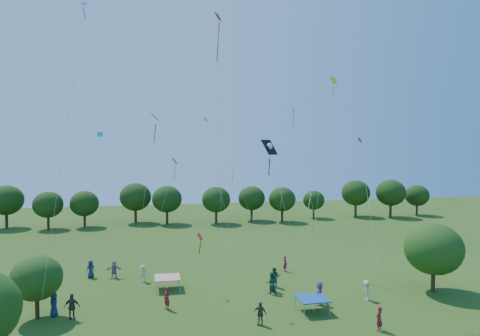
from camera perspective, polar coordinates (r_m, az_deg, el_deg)
name	(u,v)px	position (r m, az deg, el deg)	size (l,w,h in m)	color
near_tree_north	(37,278)	(35.17, -25.50, -13.08)	(3.63, 3.63, 4.66)	#422B19
near_tree_east	(434,249)	(41.00, 24.41, -9.80)	(4.90, 4.90, 5.94)	#422B19
treeline	(179,199)	(71.57, -8.12, -4.06)	(88.01, 8.77, 6.77)	#422B19
tent_red_stripe	(167,278)	(39.28, -9.67, -14.21)	(2.20, 2.20, 1.10)	#B93615
tent_blue	(312,298)	(34.22, 9.61, -16.78)	(2.20, 2.20, 1.10)	#15468D
crowd_person_0	(54,304)	(35.81, -23.57, -16.33)	(0.87, 0.47, 1.77)	navy
crowd_person_1	(285,264)	(44.28, 6.02, -12.57)	(0.59, 0.38, 1.58)	maroon
crowd_person_2	(271,283)	(37.81, 4.17, -15.03)	(0.91, 0.49, 1.84)	#235338
crowd_person_3	(143,273)	(41.79, -12.78, -13.55)	(1.03, 0.46, 1.58)	beige
crowd_person_4	(260,313)	(31.64, 2.69, -18.81)	(0.97, 0.44, 1.65)	#403A33
crowd_person_5	(114,269)	(43.67, -16.46, -12.84)	(1.53, 0.55, 1.64)	#9D5B91
crowd_person_6	(273,282)	(38.31, 4.40, -14.97)	(0.80, 0.43, 1.62)	#1A2C4E
crowd_person_7	(379,319)	(32.18, 18.05, -18.54)	(0.62, 0.40, 1.66)	maroon
crowd_person_8	(275,277)	(39.39, 4.65, -14.35)	(0.88, 0.48, 1.78)	#214D2D
crowd_person_9	(366,290)	(37.65, 16.51, -15.37)	(1.07, 0.48, 1.64)	#BAB695
crowd_person_10	(72,307)	(34.64, -21.48, -16.84)	(1.11, 0.50, 1.89)	#423735
crowd_person_11	(319,293)	(35.80, 10.51, -16.07)	(1.75, 0.62, 1.87)	#9D5C99
crowd_person_12	(91,269)	(44.39, -19.29, -12.59)	(0.83, 0.45, 1.69)	#1A234D
crowd_person_13	(167,298)	(34.74, -9.73, -16.76)	(0.66, 0.42, 1.76)	maroon
pirate_kite	(270,149)	(29.57, 4.06, 2.49)	(3.37, 2.44, 11.69)	black
red_high_kite	(219,67)	(33.81, -2.85, 13.32)	(0.70, 4.06, 21.66)	red
small_kite_0	(363,164)	(45.81, 16.09, 0.56)	(2.47, 8.21, 12.24)	#F00E4F
small_kite_1	(205,251)	(26.67, -4.65, -10.93)	(2.79, 5.10, 6.09)	red
small_kite_2	(237,180)	(45.50, -0.36, -1.65)	(3.08, 4.42, 9.39)	orange
small_kite_3	(151,148)	(29.70, -11.78, 2.66)	(2.23, 4.33, 13.43)	#198E1B
small_kite_4	(70,107)	(31.06, -21.76, 7.62)	(3.43, 0.54, 20.84)	blue
small_kite_5	(307,232)	(47.10, 8.95, -8.37)	(5.58, 2.97, 2.88)	#531684
small_kite_6	(314,209)	(30.43, 9.79, -5.42)	(2.55, 0.63, 8.28)	silver
small_kite_7	(109,181)	(32.89, -17.09, -1.69)	(2.21, 0.69, 12.29)	#0CBFAB
small_kite_8	(289,146)	(44.31, 6.53, 2.89)	(2.86, 1.77, 15.23)	orange
small_kite_9	(171,175)	(39.72, -9.17, -0.98)	(3.05, 1.56, 10.21)	#FF570D
small_kite_10	(329,117)	(36.28, 11.78, 6.70)	(2.77, 0.68, 17.01)	yellow
small_kite_11	(215,164)	(35.66, -3.35, 0.57)	(2.73, 3.10, 13.68)	#1F9D1C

